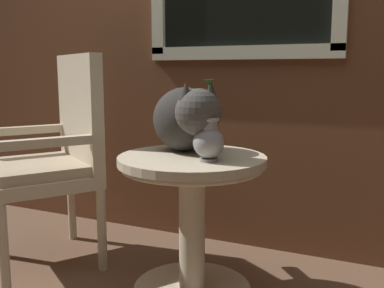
# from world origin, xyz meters

# --- Properties ---
(back_wall) EXTENTS (4.00, 0.07, 2.60)m
(back_wall) POSITION_xyz_m (0.00, 0.77, 1.31)
(back_wall) COLOR brown
(back_wall) RESTS_ON ground_plane
(wicker_side_table) EXTENTS (0.62, 0.62, 0.60)m
(wicker_side_table) POSITION_xyz_m (0.12, 0.13, 0.41)
(wicker_side_table) COLOR beige
(wicker_side_table) RESTS_ON ground_plane
(wicker_chair) EXTENTS (0.71, 0.70, 1.03)m
(wicker_chair) POSITION_xyz_m (-0.65, 0.17, 0.55)
(wicker_chair) COLOR beige
(wicker_chair) RESTS_ON ground_plane
(cat) EXTENTS (0.47, 0.52, 0.30)m
(cat) POSITION_xyz_m (0.06, 0.20, 0.75)
(cat) COLOR #33302D
(cat) RESTS_ON wicker_side_table
(pewter_vase_with_ivy) EXTENTS (0.12, 0.12, 0.31)m
(pewter_vase_with_ivy) POSITION_xyz_m (0.22, 0.06, 0.69)
(pewter_vase_with_ivy) COLOR #99999E
(pewter_vase_with_ivy) RESTS_ON wicker_side_table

